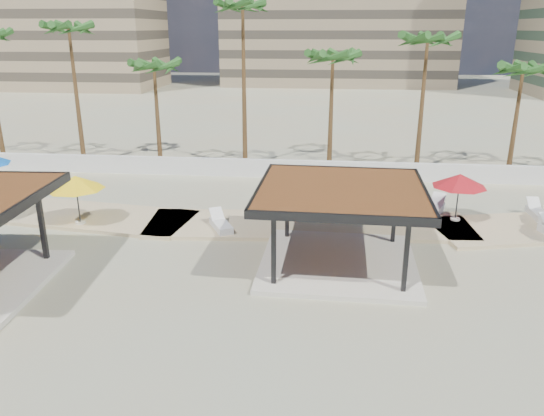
{
  "coord_description": "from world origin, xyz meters",
  "views": [
    {
      "loc": [
        2.76,
        -17.78,
        9.43
      ],
      "look_at": [
        0.32,
        5.61,
        1.4
      ],
      "focal_mm": 35.0,
      "sensor_mm": 36.0,
      "label": 1
    }
  ],
  "objects_px": {
    "umbrella_c": "(460,181)",
    "lounger_b": "(434,209)",
    "pavilion_central": "(340,219)",
    "lounger_d": "(538,213)",
    "lounger_a": "(221,225)"
  },
  "relations": [
    {
      "from": "lounger_a",
      "to": "lounger_d",
      "type": "relative_size",
      "value": 1.04
    },
    {
      "from": "umbrella_c",
      "to": "lounger_b",
      "type": "distance_m",
      "value": 2.28
    },
    {
      "from": "pavilion_central",
      "to": "lounger_b",
      "type": "height_order",
      "value": "pavilion_central"
    },
    {
      "from": "lounger_d",
      "to": "umbrella_c",
      "type": "bearing_deg",
      "value": 102.44
    },
    {
      "from": "lounger_a",
      "to": "lounger_d",
      "type": "distance_m",
      "value": 16.28
    },
    {
      "from": "lounger_a",
      "to": "lounger_b",
      "type": "distance_m",
      "value": 11.23
    },
    {
      "from": "umbrella_c",
      "to": "lounger_b",
      "type": "relative_size",
      "value": 1.44
    },
    {
      "from": "pavilion_central",
      "to": "lounger_d",
      "type": "relative_size",
      "value": 3.37
    },
    {
      "from": "pavilion_central",
      "to": "lounger_a",
      "type": "xyz_separation_m",
      "value": [
        -5.62,
        3.18,
        -1.66
      ]
    },
    {
      "from": "pavilion_central",
      "to": "umbrella_c",
      "type": "bearing_deg",
      "value": 44.75
    },
    {
      "from": "lounger_d",
      "to": "lounger_b",
      "type": "bearing_deg",
      "value": 89.81
    },
    {
      "from": "lounger_b",
      "to": "lounger_d",
      "type": "xyz_separation_m",
      "value": [
        5.21,
        -0.0,
        -0.02
      ]
    },
    {
      "from": "lounger_a",
      "to": "lounger_d",
      "type": "xyz_separation_m",
      "value": [
        15.92,
        3.38,
        -0.0
      ]
    },
    {
      "from": "lounger_b",
      "to": "lounger_a",
      "type": "bearing_deg",
      "value": 131.19
    },
    {
      "from": "lounger_a",
      "to": "lounger_b",
      "type": "relative_size",
      "value": 0.9
    }
  ]
}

